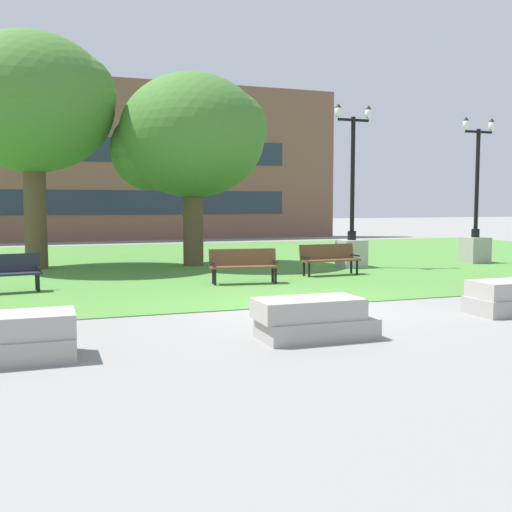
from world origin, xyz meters
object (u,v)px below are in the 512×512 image
Objects in this scene: lamp_post_right at (475,234)px; lamp_post_left at (352,235)px; park_bench_near_left at (244,264)px; park_bench_far_left at (329,257)px; park_bench_near_right at (1,271)px; concrete_block_left at (313,319)px; concrete_block_center at (8,339)px.

lamp_post_left is at bearing 179.36° from lamp_post_right.
park_bench_far_left is at bearing 17.67° from park_bench_near_left.
park_bench_near_right is at bearing -167.27° from lamp_post_left.
park_bench_near_left is at bearing -162.33° from park_bench_far_left.
concrete_block_left is 8.36m from park_bench_near_right.
lamp_post_left is at bearing 58.35° from concrete_block_left.
park_bench_far_left is at bearing 41.09° from concrete_block_center.
park_bench_near_left is (0.99, 6.46, 0.23)m from concrete_block_left.
park_bench_near_left is 9.93m from lamp_post_right.
concrete_block_center is 4.43m from concrete_block_left.
concrete_block_center is 0.96× the size of concrete_block_left.
concrete_block_left is at bearing -121.65° from lamp_post_left.
concrete_block_left is 8.39m from park_bench_far_left.
lamp_post_right is at bearing 40.70° from concrete_block_left.
park_bench_near_left is at bearing -150.07° from lamp_post_left.
park_bench_near_right is (-0.51, 6.64, 0.23)m from concrete_block_center.
lamp_post_right reaches higher than concrete_block_left.
concrete_block_center is 0.97× the size of park_bench_near_right.
lamp_post_right is (10.55, 9.08, 0.75)m from concrete_block_left.
lamp_post_left reaches higher than park_bench_near_right.
lamp_post_right reaches higher than concrete_block_center.
concrete_block_left is 1.01× the size of park_bench_near_left.
park_bench_near_right and park_bench_far_left have the same top height.
concrete_block_center is at bearing -138.07° from lamp_post_left.
concrete_block_left is 1.01× the size of park_bench_near_right.
lamp_post_left is (-4.92, 0.06, 0.03)m from lamp_post_right.
concrete_block_left is at bearing -139.30° from lamp_post_right.
park_bench_near_right is 15.67m from lamp_post_right.
park_bench_near_right is at bearing 126.17° from concrete_block_left.
park_bench_near_left is (5.41, 6.36, 0.23)m from concrete_block_center.
park_bench_near_right is at bearing 177.24° from park_bench_near_left.
park_bench_near_left is at bearing -2.76° from park_bench_near_right.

